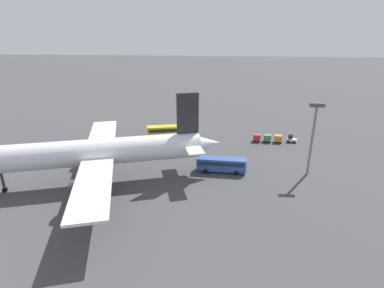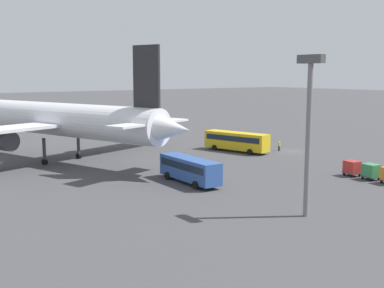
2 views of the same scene
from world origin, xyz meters
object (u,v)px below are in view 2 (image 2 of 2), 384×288
airplane (54,120)px  cargo_cart_green (371,171)px  shuttle_bus_near (236,140)px  worker_person (279,146)px  cargo_cart_red (352,167)px  shuttle_bus_far (190,168)px

airplane → cargo_cart_green: bearing=-161.5°
shuttle_bus_near → cargo_cart_green: 27.43m
shuttle_bus_near → worker_person: size_ratio=7.14×
shuttle_bus_near → cargo_cart_red: shuttle_bus_near is taller
shuttle_bus_near → cargo_cart_red: size_ratio=5.58×
shuttle_bus_far → cargo_cart_green: 23.45m
shuttle_bus_far → worker_person: bearing=-65.8°
worker_person → airplane: bearing=68.5°
cargo_cart_red → shuttle_bus_near: bearing=-2.6°
cargo_cart_red → cargo_cart_green: bearing=-179.8°
worker_person → cargo_cart_red: bearing=159.5°
cargo_cart_green → cargo_cart_red: bearing=0.2°
shuttle_bus_near → shuttle_bus_far: size_ratio=1.19×
airplane → cargo_cart_green: 46.96m
shuttle_bus_near → shuttle_bus_far: (-15.05, 21.03, -0.13)m
airplane → cargo_cart_red: 44.73m
airplane → cargo_cart_red: (-34.64, -27.80, -5.30)m
airplane → cargo_cart_red: bearing=-159.3°
cargo_cart_green → cargo_cart_red: (2.83, 0.01, 0.00)m
worker_person → cargo_cart_green: 24.72m
airplane → shuttle_bus_far: bearing=179.4°
airplane → shuttle_bus_far: (-25.12, -7.88, -4.60)m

